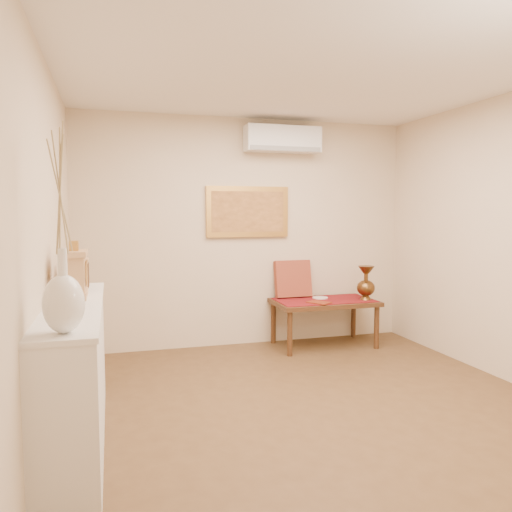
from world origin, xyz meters
name	(u,v)px	position (x,y,z in m)	size (l,w,h in m)	color
floor	(322,414)	(0.00, 0.00, 0.00)	(4.50, 4.50, 0.00)	brown
ceiling	(326,63)	(0.00, 0.00, 2.70)	(4.50, 4.50, 0.00)	silver
wall_back	(247,233)	(0.00, 2.25, 1.35)	(4.00, 0.02, 2.70)	beige
wall_left	(43,249)	(-2.00, 0.00, 1.35)	(0.02, 4.50, 2.70)	beige
white_vase	(61,226)	(-1.81, -0.86, 1.52)	(0.21, 0.21, 1.09)	white
candlestick	(69,302)	(-1.81, -0.45, 1.07)	(0.09, 0.09, 0.19)	silver
brass_urn_small	(70,293)	(-1.83, -0.15, 1.08)	(0.09, 0.09, 0.19)	brown
table_cloth	(324,300)	(0.85, 1.88, 0.55)	(1.14, 0.59, 0.01)	maroon
brass_urn_tall	(366,279)	(1.33, 1.75, 0.80)	(0.22, 0.22, 0.49)	brown
plate	(320,298)	(0.84, 1.98, 0.56)	(0.19, 0.19, 0.01)	white
menu	(319,302)	(0.70, 1.69, 0.56)	(0.18, 0.25, 0.01)	maroon
cushion	(293,279)	(0.56, 2.16, 0.78)	(0.45, 0.10, 0.45)	maroon
display_ledge	(75,375)	(-1.82, 0.00, 0.49)	(0.37, 2.02, 0.98)	white
mantel_clock	(75,274)	(-1.82, 0.25, 1.15)	(0.17, 0.36, 0.41)	tan
wooden_chest	(79,274)	(-1.83, 0.68, 1.10)	(0.16, 0.21, 0.24)	tan
low_table	(324,306)	(0.85, 1.88, 0.48)	(1.20, 0.70, 0.55)	#492A15
painting	(248,212)	(0.00, 2.22, 1.60)	(1.00, 0.06, 0.60)	#B48239
ac_unit	(283,139)	(0.40, 2.12, 2.45)	(0.90, 0.25, 0.30)	silver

